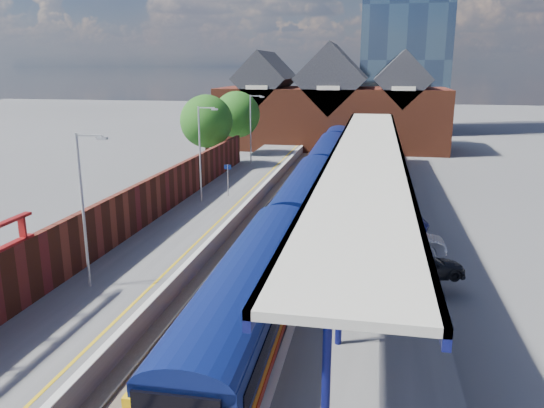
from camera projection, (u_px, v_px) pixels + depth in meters
The scene contains 22 objects.
ground at pixel (303, 194), 46.03m from camera, with size 240.00×240.00×0.00m, color #5B5B5E.
ballast_bed at pixel (283, 227), 36.52m from camera, with size 6.00×76.00×0.06m, color #473D33.
rails at pixel (283, 225), 36.50m from camera, with size 4.51×76.00×0.14m.
left_platform at pixel (206, 216), 37.42m from camera, with size 5.00×76.00×1.00m, color #565659.
right_platform at pixel (371, 225), 35.29m from camera, with size 6.00×76.00×1.00m, color #565659.
coping_left at pixel (238, 210), 36.86m from camera, with size 0.30×76.00×0.05m, color silver.
coping_right at pixel (329, 215), 35.69m from camera, with size 0.30×76.00×0.05m, color silver.
yellow_line at pixel (230, 210), 36.97m from camera, with size 0.14×76.00×0.01m, color yellow.
train at pixel (319, 173), 44.24m from camera, with size 3.06×65.94×3.45m.
canopy at pixel (367, 150), 36.04m from camera, with size 4.50×52.00×4.48m.
lamp_post_b at pixel (85, 202), 23.16m from camera, with size 1.48×0.18×7.00m.
lamp_post_c at pixel (202, 148), 38.36m from camera, with size 1.48×0.18×7.00m.
lamp_post_d at pixel (252, 125), 53.55m from camera, with size 1.48×0.18×7.00m.
platform_sign at pixel (228, 175), 40.58m from camera, with size 0.55×0.08×2.50m.
brick_wall at pixel (129, 211), 31.28m from camera, with size 0.35×50.00×3.86m.
station_building at pixel (332, 107), 71.26m from camera, with size 30.00×12.12×13.78m.
glass_tower at pixel (407, 7), 86.59m from camera, with size 14.20×14.20×40.30m.
tree_near at pixel (208, 123), 52.22m from camera, with size 5.20×5.20×8.10m.
tree_far at pixel (238, 116), 59.63m from camera, with size 5.20×5.20×8.10m.
parked_car_silver at pixel (404, 241), 28.34m from camera, with size 1.48×4.25×1.40m, color silver.
parked_car_dark at pixel (423, 266), 25.09m from camera, with size 1.62×3.99×1.16m, color black.
parked_car_blue at pixel (391, 220), 32.41m from camera, with size 2.07×4.50×1.25m, color navy.
Camera 1 is at (5.97, -14.45, 10.72)m, focal length 35.00 mm.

